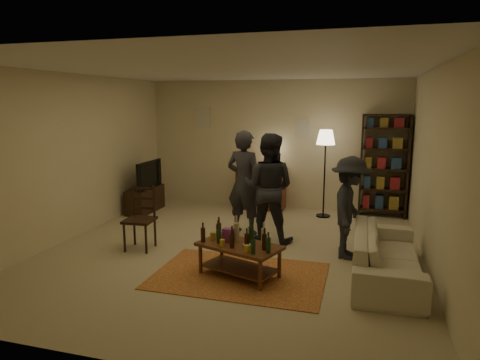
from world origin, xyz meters
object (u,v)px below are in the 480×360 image
at_px(coffee_table, 239,247).
at_px(bookshelf, 384,165).
at_px(person_right, 268,188).
at_px(dresser, 261,187).
at_px(floor_lamp, 326,143).
at_px(sofa, 386,255).
at_px(tv_stand, 145,193).
at_px(dining_chair, 141,215).
at_px(person_by_sofa, 350,208).
at_px(person_left, 244,183).

xyz_separation_m(coffee_table, bookshelf, (1.88, 3.67, 0.64)).
relative_size(coffee_table, person_right, 0.67).
distance_m(dresser, floor_lamp, 1.68).
height_order(sofa, person_right, person_right).
xyz_separation_m(bookshelf, person_right, (-1.84, -2.13, -0.15)).
relative_size(bookshelf, sofa, 0.97).
bearing_deg(floor_lamp, bookshelf, 18.54).
distance_m(bookshelf, person_right, 2.82).
distance_m(tv_stand, floor_lamp, 3.79).
relative_size(floor_lamp, person_right, 0.98).
bearing_deg(dining_chair, coffee_table, -24.63).
distance_m(floor_lamp, person_right, 1.99).
height_order(tv_stand, person_right, person_right).
relative_size(bookshelf, person_by_sofa, 1.36).
bearing_deg(floor_lamp, tv_stand, -170.35).
height_order(bookshelf, person_left, bookshelf).
xyz_separation_m(coffee_table, floor_lamp, (0.78, 3.30, 1.06)).
bearing_deg(person_right, bookshelf, -126.25).
distance_m(dining_chair, tv_stand, 2.31).
xyz_separation_m(tv_stand, person_left, (2.37, -0.87, 0.51)).
xyz_separation_m(tv_stand, sofa, (4.64, -2.20, -0.08)).
distance_m(dresser, person_left, 1.83).
distance_m(tv_stand, bookshelf, 4.84).
height_order(coffee_table, person_by_sofa, person_by_sofa).
relative_size(sofa, person_left, 1.17).
height_order(tv_stand, floor_lamp, floor_lamp).
xyz_separation_m(coffee_table, dining_chair, (-1.76, 0.64, 0.13)).
distance_m(sofa, person_by_sofa, 0.91).
bearing_deg(person_right, tv_stand, -17.37).
xyz_separation_m(person_right, person_by_sofa, (1.29, -0.43, -0.14)).
height_order(floor_lamp, sofa, floor_lamp).
relative_size(tv_stand, person_by_sofa, 0.71).
bearing_deg(coffee_table, person_left, 103.52).
relative_size(dining_chair, person_right, 0.56).
relative_size(tv_stand, sofa, 0.51).
bearing_deg(bookshelf, coffee_table, -117.09).
distance_m(tv_stand, sofa, 5.14).
relative_size(coffee_table, tv_stand, 1.12).
relative_size(dining_chair, floor_lamp, 0.58).
bearing_deg(sofa, dresser, 37.54).
bearing_deg(tv_stand, person_right, -21.92).
bearing_deg(person_left, person_right, 163.27).
bearing_deg(person_by_sofa, floor_lamp, 19.81).
xyz_separation_m(dresser, sofa, (2.39, -3.11, -0.17)).
height_order(dining_chair, bookshelf, bookshelf).
bearing_deg(dresser, floor_lamp, -12.81).
height_order(person_left, person_by_sofa, person_left).
distance_m(coffee_table, person_left, 1.94).
xyz_separation_m(dining_chair, sofa, (3.59, -0.14, -0.22)).
relative_size(dining_chair, sofa, 0.48).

